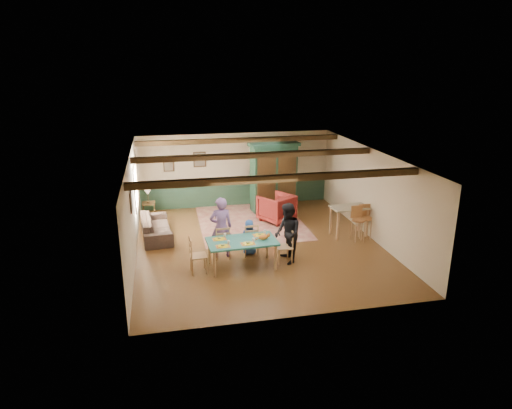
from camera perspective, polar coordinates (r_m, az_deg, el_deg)
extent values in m
plane|color=#4F3016|center=(13.48, 0.32, -5.09)|extent=(8.00, 8.00, 0.00)
cube|color=beige|center=(16.81, -2.59, 4.36)|extent=(7.00, 0.02, 2.70)
cube|color=beige|center=(12.78, -15.20, -0.59)|extent=(0.02, 8.00, 2.70)
cube|color=beige|center=(14.15, 14.31, 1.25)|extent=(0.02, 8.00, 2.70)
cube|color=beige|center=(12.69, 0.34, 6.22)|extent=(7.00, 8.00, 0.02)
cube|color=#203B2A|center=(17.02, -2.53, 1.39)|extent=(6.95, 0.03, 0.90)
cube|color=black|center=(10.53, 3.01, 3.30)|extent=(6.95, 0.16, 0.16)
cube|color=black|center=(13.09, -0.04, 6.18)|extent=(6.95, 0.16, 0.16)
cube|color=black|center=(15.60, -2.04, 8.04)|extent=(6.95, 0.16, 0.16)
imported|color=slate|center=(12.44, -4.40, -2.90)|extent=(0.65, 0.44, 1.71)
imported|color=black|center=(12.12, 3.96, -3.64)|extent=(0.66, 0.83, 1.64)
imported|color=#264F99|center=(12.73, -0.83, -4.09)|extent=(0.50, 0.34, 1.00)
cube|color=beige|center=(15.32, -0.67, -2.22)|extent=(3.44, 4.07, 0.01)
cube|color=#143223|center=(16.23, 2.21, 3.44)|extent=(1.81, 0.89, 2.46)
imported|color=#551112|center=(15.32, 2.58, -0.43)|extent=(1.38, 1.39, 0.93)
imported|color=#372922|center=(14.34, -12.37, -2.75)|extent=(1.00, 2.21, 0.63)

